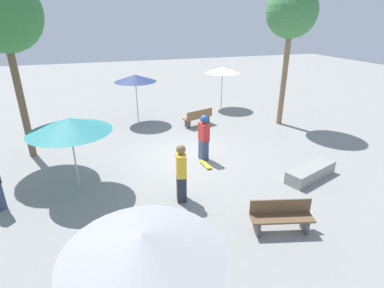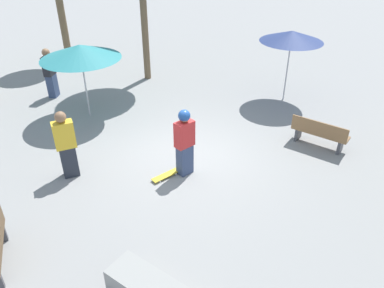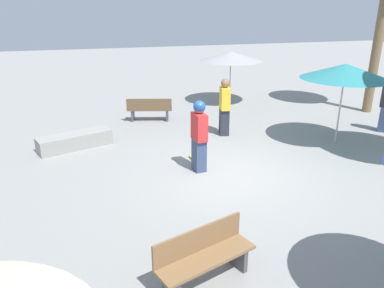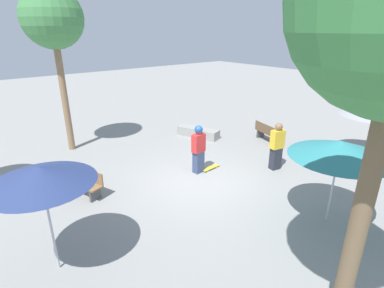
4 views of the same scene
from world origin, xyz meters
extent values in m
plane|color=gray|center=(0.00, 0.00, 0.00)|extent=(60.00, 60.00, 0.00)
cube|color=#38476B|center=(-0.55, 0.45, 0.41)|extent=(0.30, 0.40, 0.82)
cube|color=red|center=(-0.55, 0.45, 1.16)|extent=(0.31, 0.50, 0.68)
sphere|color=#8C6647|center=(-0.55, 0.45, 1.63)|extent=(0.27, 0.27, 0.27)
sphere|color=#1E478C|center=(-0.55, 0.45, 1.67)|extent=(0.30, 0.30, 0.30)
cube|color=gold|center=(-0.44, 0.97, 0.06)|extent=(0.26, 0.81, 0.02)
cylinder|color=silver|center=(-0.55, 1.21, 0.03)|extent=(0.03, 0.06, 0.05)
cylinder|color=silver|center=(-0.38, 1.22, 0.03)|extent=(0.03, 0.06, 0.05)
cylinder|color=silver|center=(-0.51, 0.71, 0.03)|extent=(0.03, 0.06, 0.05)
cylinder|color=silver|center=(-0.34, 0.73, 0.03)|extent=(0.03, 0.06, 0.05)
cube|color=gray|center=(-3.57, 3.00, 0.22)|extent=(2.20, 1.27, 0.43)
cube|color=#47474C|center=(-1.08, -3.30, 0.20)|extent=(0.20, 0.40, 0.40)
cube|color=#47474C|center=(-2.26, -3.70, 0.20)|extent=(0.20, 0.40, 0.40)
cube|color=olive|center=(-1.67, -3.50, 0.42)|extent=(1.66, 0.93, 0.05)
cube|color=olive|center=(-1.74, -3.31, 0.65)|extent=(1.53, 0.56, 0.40)
cube|color=#47474C|center=(-1.56, 5.31, 0.20)|extent=(0.18, 0.40, 0.40)
cube|color=#47474C|center=(-0.35, 4.98, 0.20)|extent=(0.18, 0.40, 0.40)
cube|color=brown|center=(-0.96, 5.14, 0.42)|extent=(1.66, 0.84, 0.05)
cube|color=brown|center=(-1.01, 4.95, 0.65)|extent=(1.56, 0.45, 0.40)
cylinder|color=#B7B7BC|center=(4.04, 1.20, 1.12)|extent=(0.05, 0.05, 2.24)
cone|color=teal|center=(4.04, 1.20, 2.18)|extent=(2.50, 2.50, 0.43)
cylinder|color=#B7B7BC|center=(2.78, 6.76, 1.01)|extent=(0.05, 0.05, 2.03)
cone|color=#99999E|center=(2.78, 6.76, 1.97)|extent=(2.60, 2.60, 0.38)
cylinder|color=brown|center=(7.49, 3.94, 2.70)|extent=(0.35, 0.35, 5.41)
cube|color=#282D38|center=(1.06, 2.91, 0.42)|extent=(0.34, 0.43, 0.85)
cube|color=yellow|center=(1.06, 2.91, 1.19)|extent=(0.36, 0.54, 0.70)
sphere|color=#8C6647|center=(1.06, 2.91, 1.68)|extent=(0.28, 0.28, 0.28)
camera|label=1|loc=(3.19, 10.40, 5.13)|focal=28.00mm
camera|label=2|loc=(-7.17, 4.91, 5.74)|focal=35.00mm
camera|label=3|loc=(-3.18, -7.86, 3.96)|focal=35.00mm
camera|label=4|loc=(7.10, -6.07, 4.99)|focal=28.00mm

